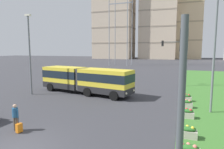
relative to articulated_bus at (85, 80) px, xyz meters
name	(u,v)px	position (x,y,z in m)	size (l,w,h in m)	color
articulated_bus	(85,80)	(0.00, 0.00, 0.00)	(12.06, 4.71, 3.00)	yellow
car_silver_hatch	(100,74)	(-3.16, 11.74, -0.90)	(4.55, 2.36, 1.58)	#B7BABF
pedestrian_crossing	(15,115)	(0.86, -11.44, -0.65)	(0.57, 0.36, 1.74)	#4C4238
rolling_suitcase	(19,128)	(1.31, -11.64, -1.34)	(0.30, 0.40, 0.97)	orange
flower_planter_1	(187,132)	(11.23, -9.05, -1.23)	(1.10, 0.56, 0.74)	#B7AD9E
flower_planter_2	(186,113)	(11.23, -5.42, -1.23)	(1.10, 0.56, 0.74)	#B7AD9E
flower_planter_3	(186,104)	(11.23, -2.58, -1.23)	(1.10, 0.56, 0.74)	#B7AD9E
flower_planter_4	(186,98)	(11.23, -0.19, -1.23)	(1.10, 0.56, 0.74)	#B7AD9E
traffic_light_far_right	(176,55)	(9.86, 8.58, 2.70)	(3.22, 0.28, 6.44)	#474C51
traffic_light_near_right	(182,92)	(10.83, -15.34, 2.40)	(0.28, 3.39, 5.92)	#474C51
streetlight_left	(30,51)	(-5.62, -2.64, 3.33)	(0.70, 0.28, 9.08)	slate
streetlight_median	(214,48)	(13.13, -3.32, 3.63)	(0.70, 0.28, 9.68)	slate
apartment_tower_west	(114,22)	(-27.12, 89.57, 19.34)	(21.58, 15.14, 41.95)	#C6B299
apartment_tower_westcentre	(159,20)	(-2.79, 94.44, 19.46)	(19.61, 15.76, 42.18)	#C6B299
apartment_tower_centre	(181,24)	(8.97, 101.48, 17.82)	(21.99, 15.93, 38.92)	tan
transmission_pylon	(121,14)	(-8.78, 42.94, 15.04)	(9.00, 6.24, 30.54)	gray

